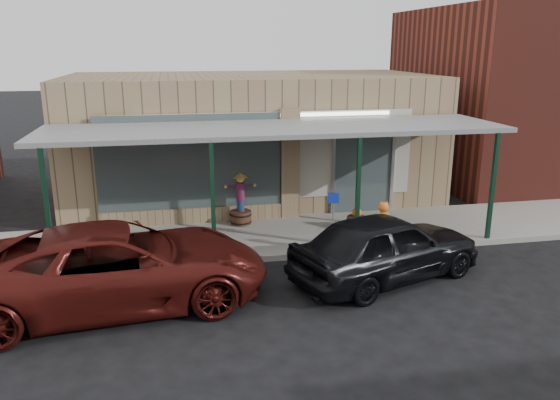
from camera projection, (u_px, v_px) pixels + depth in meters
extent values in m
plane|color=black|center=(308.00, 295.00, 11.64)|extent=(120.00, 120.00, 0.00)
cube|color=gray|center=(276.00, 236.00, 15.01)|extent=(40.00, 3.20, 0.15)
cube|color=#8B7655|center=(251.00, 137.00, 18.80)|extent=(12.00, 6.00, 4.20)
cube|color=#445052|center=(190.00, 164.00, 15.47)|extent=(5.20, 0.06, 2.80)
cube|color=#445052|center=(363.00, 169.00, 16.68)|extent=(1.80, 0.06, 2.80)
cube|color=#8B7655|center=(290.00, 166.00, 16.12)|extent=(0.55, 0.30, 3.40)
cube|color=#8B7655|center=(193.00, 215.00, 15.94)|extent=(5.20, 0.30, 0.50)
cube|color=#AAA596|center=(266.00, 157.00, 15.97)|extent=(9.00, 0.02, 2.60)
cube|color=white|center=(266.00, 116.00, 15.62)|extent=(7.50, 0.03, 0.10)
cube|color=slate|center=(276.00, 128.00, 14.20)|extent=(12.00, 3.00, 0.12)
cube|color=black|center=(47.00, 211.00, 12.21)|extent=(0.10, 0.10, 2.95)
cube|color=black|center=(213.00, 203.00, 12.91)|extent=(0.10, 0.10, 2.95)
cube|color=black|center=(358.00, 195.00, 13.58)|extent=(0.10, 0.10, 2.95)
cube|color=black|center=(492.00, 188.00, 14.28)|extent=(0.10, 0.10, 2.95)
cylinder|color=#532F21|center=(241.00, 217.00, 15.76)|extent=(0.65, 0.65, 0.39)
cylinder|color=navy|center=(241.00, 206.00, 15.67)|extent=(0.24, 0.24, 0.29)
cylinder|color=maroon|center=(240.00, 192.00, 15.56)|extent=(0.26, 0.26, 0.54)
sphere|color=tan|center=(240.00, 179.00, 15.46)|extent=(0.22, 0.22, 0.22)
cone|color=tan|center=(240.00, 175.00, 15.42)|extent=(0.35, 0.35, 0.14)
cylinder|color=#532F21|center=(356.00, 223.00, 15.35)|extent=(0.64, 0.64, 0.36)
ellipsoid|color=#FF6510|center=(357.00, 213.00, 15.27)|extent=(0.29, 0.29, 0.23)
cylinder|color=#4C471E|center=(357.00, 208.00, 15.24)|extent=(0.04, 0.04, 0.05)
cylinder|color=gray|center=(333.00, 223.00, 14.16)|extent=(0.04, 0.04, 1.08)
cube|color=#1935C1|center=(333.00, 198.00, 13.97)|extent=(0.27, 0.10, 0.28)
imported|color=black|center=(386.00, 247.00, 12.24)|extent=(4.92, 3.27, 1.56)
ellipsoid|color=orange|center=(384.00, 221.00, 13.01)|extent=(0.35, 0.29, 0.45)
sphere|color=orange|center=(384.00, 207.00, 12.97)|extent=(0.25, 0.25, 0.25)
cylinder|color=#176923|center=(384.00, 213.00, 12.96)|extent=(0.17, 0.17, 0.02)
imported|color=#4C130F|center=(118.00, 266.00, 11.02)|extent=(6.28, 3.41, 1.67)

